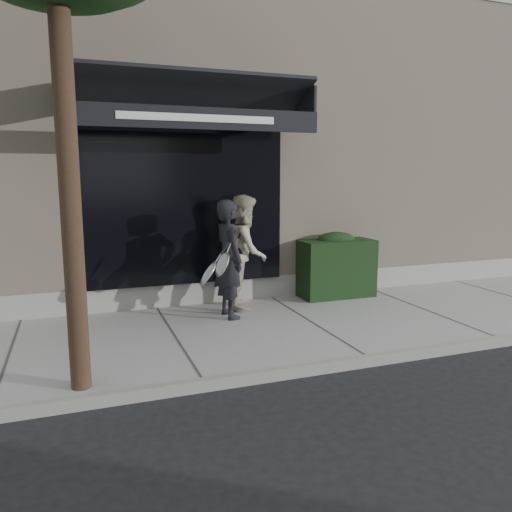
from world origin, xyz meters
name	(u,v)px	position (x,y,z in m)	size (l,w,h in m)	color
ground	(310,329)	(0.00, 0.00, 0.00)	(80.00, 80.00, 0.00)	black
sidewalk	(310,325)	(0.00, 0.00, 0.06)	(20.00, 3.00, 0.12)	gray
curb	(367,360)	(0.00, -1.55, 0.07)	(20.00, 0.10, 0.14)	gray
building_facade	(216,153)	(-0.01, 4.96, 2.74)	(14.30, 8.04, 5.64)	beige
hedge	(335,266)	(1.10, 1.25, 0.66)	(1.30, 0.70, 1.14)	black
pedestrian_front	(229,259)	(-1.05, 0.61, 1.00)	(0.77, 0.90, 1.77)	black
pedestrian_back	(245,252)	(-0.63, 1.09, 1.03)	(0.95, 1.07, 1.81)	#B7AF92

